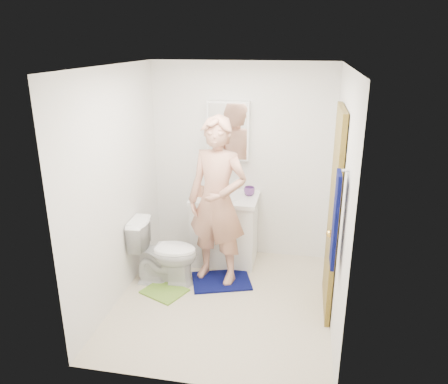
% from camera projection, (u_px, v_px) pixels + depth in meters
% --- Properties ---
extents(floor, '(2.20, 2.40, 0.02)m').
position_uv_depth(floor, '(223.00, 302.00, 4.63)').
color(floor, beige).
rests_on(floor, ground).
extents(ceiling, '(2.20, 2.40, 0.02)m').
position_uv_depth(ceiling, '(223.00, 65.00, 3.83)').
color(ceiling, white).
rests_on(ceiling, ground).
extents(wall_back, '(2.20, 0.02, 2.40)m').
position_uv_depth(wall_back, '(241.00, 162.00, 5.35)').
color(wall_back, silver).
rests_on(wall_back, ground).
extents(wall_front, '(2.20, 0.02, 2.40)m').
position_uv_depth(wall_front, '(191.00, 251.00, 3.11)').
color(wall_front, silver).
rests_on(wall_front, ground).
extents(wall_left, '(0.02, 2.40, 2.40)m').
position_uv_depth(wall_left, '(116.00, 188.00, 4.42)').
color(wall_left, silver).
rests_on(wall_left, ground).
extents(wall_right, '(0.02, 2.40, 2.40)m').
position_uv_depth(wall_right, '(341.00, 202.00, 4.03)').
color(wall_right, silver).
rests_on(wall_right, ground).
extents(vanity_cabinet, '(0.75, 0.55, 0.80)m').
position_uv_depth(vanity_cabinet, '(225.00, 231.00, 5.37)').
color(vanity_cabinet, white).
rests_on(vanity_cabinet, floor).
extents(countertop, '(0.79, 0.59, 0.05)m').
position_uv_depth(countertop, '(225.00, 198.00, 5.23)').
color(countertop, white).
rests_on(countertop, vanity_cabinet).
extents(sink_basin, '(0.40, 0.40, 0.03)m').
position_uv_depth(sink_basin, '(225.00, 197.00, 5.22)').
color(sink_basin, white).
rests_on(sink_basin, countertop).
extents(faucet, '(0.03, 0.03, 0.12)m').
position_uv_depth(faucet, '(228.00, 187.00, 5.37)').
color(faucet, silver).
rests_on(faucet, countertop).
extents(medicine_cabinet, '(0.50, 0.12, 0.70)m').
position_uv_depth(medicine_cabinet, '(229.00, 131.00, 5.18)').
color(medicine_cabinet, white).
rests_on(medicine_cabinet, wall_back).
extents(mirror_panel, '(0.46, 0.01, 0.66)m').
position_uv_depth(mirror_panel, '(228.00, 132.00, 5.12)').
color(mirror_panel, white).
rests_on(mirror_panel, wall_back).
extents(door, '(0.05, 0.80, 2.05)m').
position_uv_depth(door, '(333.00, 213.00, 4.24)').
color(door, olive).
rests_on(door, ground).
extents(door_knob, '(0.07, 0.07, 0.07)m').
position_uv_depth(door_knob, '(330.00, 234.00, 3.97)').
color(door_knob, gold).
rests_on(door_knob, door).
extents(towel, '(0.03, 0.24, 0.80)m').
position_uv_depth(towel, '(335.00, 220.00, 3.50)').
color(towel, '#070B45').
rests_on(towel, wall_right).
extents(towel_hook, '(0.06, 0.02, 0.02)m').
position_uv_depth(towel_hook, '(345.00, 170.00, 3.36)').
color(towel_hook, silver).
rests_on(towel_hook, wall_right).
extents(toilet, '(0.75, 0.45, 0.75)m').
position_uv_depth(toilet, '(165.00, 252.00, 4.88)').
color(toilet, white).
rests_on(toilet, floor).
extents(bath_mat, '(0.76, 0.64, 0.02)m').
position_uv_depth(bath_mat, '(221.00, 281.00, 4.99)').
color(bath_mat, '#070B45').
rests_on(bath_mat, floor).
extents(green_rug, '(0.54, 0.51, 0.02)m').
position_uv_depth(green_rug, '(164.00, 291.00, 4.79)').
color(green_rug, olive).
rests_on(green_rug, floor).
extents(soap_dispenser, '(0.09, 0.09, 0.18)m').
position_uv_depth(soap_dispenser, '(200.00, 189.00, 5.19)').
color(soap_dispenser, tan).
rests_on(soap_dispenser, countertop).
extents(toothbrush_cup, '(0.17, 0.17, 0.10)m').
position_uv_depth(toothbrush_cup, '(249.00, 191.00, 5.23)').
color(toothbrush_cup, '#703F8B').
rests_on(toothbrush_cup, countertop).
extents(man, '(0.77, 0.60, 1.87)m').
position_uv_depth(man, '(217.00, 202.00, 4.74)').
color(man, tan).
rests_on(man, bath_mat).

